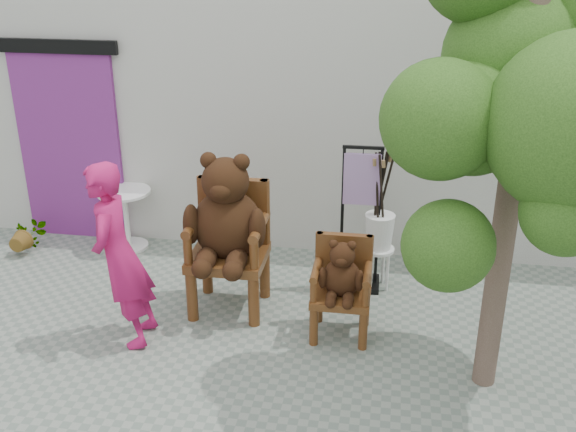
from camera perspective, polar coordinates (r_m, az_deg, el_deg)
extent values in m
plane|color=gray|center=(5.59, 0.58, -14.71)|extent=(60.00, 60.00, 0.00)
cube|color=beige|center=(7.73, 4.06, 8.74)|extent=(9.00, 1.00, 3.00)
cube|color=#772777|center=(8.17, -17.93, 5.55)|extent=(1.20, 0.08, 2.20)
cube|color=black|center=(7.88, -19.11, 13.42)|extent=(1.40, 0.06, 0.15)
cylinder|color=#49270F|center=(6.42, -8.14, -6.74)|extent=(0.11, 0.11, 0.50)
cylinder|color=#49270F|center=(6.87, -6.87, -4.54)|extent=(0.11, 0.11, 0.50)
cylinder|color=#49270F|center=(6.28, -2.91, -7.22)|extent=(0.11, 0.11, 0.50)
cylinder|color=#49270F|center=(6.74, -1.99, -4.94)|extent=(0.11, 0.11, 0.50)
cube|color=#49270F|center=(6.43, -5.08, -3.52)|extent=(0.71, 0.65, 0.09)
cube|color=#49270F|center=(6.52, -4.61, 0.50)|extent=(0.68, 0.09, 0.65)
cylinder|color=#49270F|center=(6.60, -7.22, 0.67)|extent=(0.09, 0.09, 0.65)
cylinder|color=#49270F|center=(6.19, -8.50, -2.78)|extent=(0.08, 0.08, 0.30)
cylinder|color=#49270F|center=(6.36, -7.88, -0.54)|extent=(0.09, 0.62, 0.09)
cylinder|color=#49270F|center=(6.46, -1.95, 0.34)|extent=(0.09, 0.09, 0.65)
cylinder|color=#49270F|center=(6.05, -2.90, -3.21)|extent=(0.08, 0.08, 0.30)
cylinder|color=#49270F|center=(6.22, -2.43, -0.91)|extent=(0.09, 0.62, 0.09)
ellipsoid|color=black|center=(6.32, -5.11, -0.75)|extent=(0.65, 0.55, 0.69)
sphere|color=black|center=(6.12, -5.33, 2.98)|extent=(0.44, 0.44, 0.44)
ellipsoid|color=black|center=(5.98, -5.72, 2.11)|extent=(0.20, 0.16, 0.16)
sphere|color=black|center=(6.11, -6.76, 4.71)|extent=(0.15, 0.15, 0.15)
sphere|color=black|center=(6.04, -3.96, 4.59)|extent=(0.15, 0.15, 0.15)
ellipsoid|color=black|center=(6.26, -8.19, -0.68)|extent=(0.15, 0.22, 0.39)
ellipsoid|color=black|center=(6.20, -6.95, -3.65)|extent=(0.19, 0.38, 0.19)
sphere|color=black|center=(6.08, -7.32, -4.47)|extent=(0.18, 0.18, 0.18)
ellipsoid|color=black|center=(6.11, -2.61, -1.06)|extent=(0.15, 0.22, 0.39)
ellipsoid|color=black|center=(6.13, -4.40, -3.85)|extent=(0.19, 0.38, 0.19)
sphere|color=black|center=(6.01, -4.72, -4.69)|extent=(0.18, 0.18, 0.18)
cylinder|color=#49270F|center=(6.04, 2.19, -9.33)|extent=(0.08, 0.08, 0.37)
cylinder|color=#49270F|center=(6.37, 2.62, -7.44)|extent=(0.08, 0.08, 0.37)
cylinder|color=#49270F|center=(6.02, 6.37, -9.63)|extent=(0.08, 0.08, 0.37)
cylinder|color=#49270F|center=(6.35, 6.57, -7.71)|extent=(0.08, 0.08, 0.37)
cube|color=#49270F|center=(6.08, 4.50, -6.76)|extent=(0.52, 0.48, 0.07)
cube|color=#49270F|center=(6.13, 4.75, -3.58)|extent=(0.50, 0.07, 0.48)
cylinder|color=#49270F|center=(6.14, 2.64, -3.44)|extent=(0.07, 0.07, 0.48)
cylinder|color=#49270F|center=(5.85, 2.16, -6.34)|extent=(0.06, 0.06, 0.22)
cylinder|color=#49270F|center=(5.97, 2.41, -4.51)|extent=(0.07, 0.46, 0.07)
cylinder|color=#49270F|center=(6.12, 6.87, -3.72)|extent=(0.07, 0.07, 0.48)
cylinder|color=#49270F|center=(5.83, 6.62, -6.65)|extent=(0.06, 0.06, 0.22)
cylinder|color=#49270F|center=(5.95, 6.76, -4.80)|extent=(0.07, 0.46, 0.07)
ellipsoid|color=black|center=(6.00, 4.56, -5.24)|extent=(0.34, 0.29, 0.36)
sphere|color=black|center=(5.87, 4.62, -3.31)|extent=(0.23, 0.23, 0.23)
ellipsoid|color=black|center=(5.80, 4.54, -3.86)|extent=(0.10, 0.08, 0.08)
sphere|color=black|center=(5.84, 3.88, -2.40)|extent=(0.08, 0.08, 0.08)
sphere|color=black|center=(5.83, 5.43, -2.50)|extent=(0.08, 0.08, 0.08)
ellipsoid|color=black|center=(5.93, 2.96, -5.26)|extent=(0.08, 0.11, 0.20)
ellipsoid|color=black|center=(5.93, 3.69, -6.88)|extent=(0.10, 0.20, 0.10)
sphere|color=black|center=(5.86, 3.61, -7.36)|extent=(0.10, 0.10, 0.10)
ellipsoid|color=black|center=(5.91, 6.07, -5.47)|extent=(0.08, 0.11, 0.20)
ellipsoid|color=black|center=(5.92, 5.12, -6.98)|extent=(0.10, 0.20, 0.10)
sphere|color=black|center=(5.86, 5.05, -7.46)|extent=(0.10, 0.10, 0.10)
imported|color=#B9165A|center=(5.97, -14.08, -3.33)|extent=(0.45, 0.64, 1.67)
cylinder|color=white|center=(7.80, -13.74, 2.00)|extent=(0.60, 0.60, 0.03)
cylinder|color=white|center=(7.93, -13.51, -0.28)|extent=(0.06, 0.06, 0.68)
cylinder|color=white|center=(8.07, -13.29, -2.46)|extent=(0.44, 0.44, 0.03)
cube|color=black|center=(6.76, 4.60, -0.21)|extent=(0.03, 0.03, 1.50)
cube|color=black|center=(6.75, 7.65, -0.38)|extent=(0.03, 0.03, 1.50)
cube|color=black|center=(6.49, 6.41, 5.78)|extent=(0.40, 0.04, 0.03)
cube|color=black|center=(7.07, 5.88, -5.65)|extent=(0.46, 0.36, 0.06)
cube|color=#A87FB9|center=(6.58, 6.28, 3.10)|extent=(0.36, 0.05, 0.52)
cylinder|color=black|center=(6.50, 6.40, 5.53)|extent=(0.01, 0.01, 0.08)
cylinder|color=white|center=(6.87, 7.66, -2.79)|extent=(0.32, 0.32, 0.03)
cylinder|color=white|center=(7.04, 8.28, -4.14)|extent=(0.03, 0.03, 0.44)
cylinder|color=white|center=(7.05, 6.90, -4.05)|extent=(0.03, 0.03, 0.44)
cylinder|color=white|center=(6.89, 6.83, -4.69)|extent=(0.03, 0.03, 0.44)
cylinder|color=white|center=(6.89, 8.24, -4.78)|extent=(0.03, 0.03, 0.44)
cylinder|color=black|center=(6.67, 7.78, 2.15)|extent=(0.12, 0.07, 0.80)
cylinder|color=brown|center=(6.59, 7.80, 4.86)|extent=(0.04, 0.04, 0.08)
cylinder|color=black|center=(6.66, 8.19, 2.11)|extent=(0.16, 0.12, 0.79)
cylinder|color=brown|center=(6.60, 8.66, 4.84)|extent=(0.05, 0.04, 0.08)
cylinder|color=black|center=(6.58, 7.93, 1.84)|extent=(0.11, 0.03, 0.80)
cylinder|color=brown|center=(6.44, 8.09, 4.38)|extent=(0.04, 0.04, 0.07)
cylinder|color=black|center=(6.63, 7.52, 2.04)|extent=(0.04, 0.10, 0.80)
cylinder|color=brown|center=(6.53, 7.42, 4.69)|extent=(0.04, 0.04, 0.07)
cylinder|color=black|center=(6.67, 7.84, 2.15)|extent=(0.14, 0.06, 0.80)
cylinder|color=brown|center=(6.60, 7.90, 4.88)|extent=(0.05, 0.04, 0.08)
cylinder|color=black|center=(6.60, 7.56, 1.94)|extent=(0.09, 0.13, 0.79)
cylinder|color=brown|center=(6.47, 7.33, 4.52)|extent=(0.04, 0.05, 0.08)
cylinder|color=#4D392E|center=(5.18, 18.12, 1.08)|extent=(0.18, 0.18, 3.16)
sphere|color=#1C3E10|center=(5.10, 18.46, 12.68)|extent=(0.99, 0.99, 0.99)
sphere|color=#1C3E10|center=(4.59, 12.78, 7.96)|extent=(0.81, 0.81, 0.81)
sphere|color=#1C3E10|center=(4.81, 15.40, 7.98)|extent=(0.79, 0.79, 0.79)
sphere|color=#1C3E10|center=(4.89, 22.72, 6.42)|extent=(1.02, 1.02, 1.02)
sphere|color=#1C3E10|center=(4.65, 13.38, -2.46)|extent=(0.63, 0.63, 0.63)
sphere|color=#1C3E10|center=(4.53, 22.43, 0.31)|extent=(0.56, 0.56, 0.56)
imported|color=#1C3E10|center=(8.22, -21.28, -1.53)|extent=(0.38, 0.33, 0.41)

